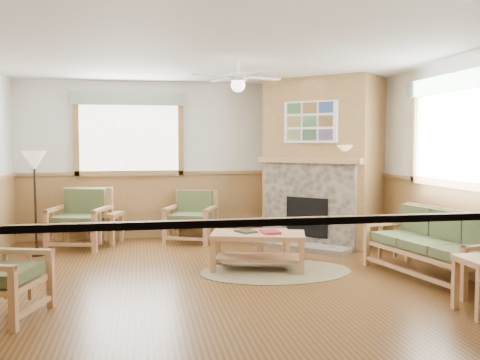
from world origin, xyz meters
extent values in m
cube|color=#583718|center=(0.00, 0.00, -0.01)|extent=(6.00, 6.00, 0.01)
cube|color=white|center=(0.00, 0.00, 2.70)|extent=(6.00, 6.00, 0.01)
cube|color=white|center=(0.00, 3.00, 1.35)|extent=(6.00, 0.02, 2.70)
cube|color=white|center=(0.00, -3.00, 1.35)|extent=(6.00, 0.02, 2.70)
cube|color=white|center=(3.00, 0.00, 1.35)|extent=(0.02, 6.00, 2.70)
cylinder|color=brown|center=(0.77, 0.17, 0.01)|extent=(2.59, 2.59, 0.01)
cube|color=maroon|center=(0.72, 0.30, 0.51)|extent=(0.23, 0.31, 0.03)
cube|color=#272620|center=(0.42, 0.42, 0.51)|extent=(0.29, 0.33, 0.02)
camera|label=1|loc=(-0.93, -6.38, 1.65)|focal=40.00mm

